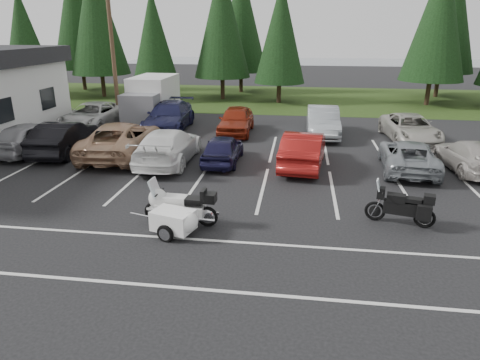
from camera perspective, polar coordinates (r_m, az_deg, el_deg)
name	(u,v)px	position (r m, az deg, el deg)	size (l,w,h in m)	color
ground	(247,198)	(15.82, 0.93, -2.38)	(120.00, 120.00, 0.00)	black
grass_strip	(280,98)	(39.06, 5.35, 10.81)	(80.00, 16.00, 0.01)	#213611
lake_water	(316,68)	(69.85, 10.07, 14.46)	(70.00, 50.00, 0.02)	slate
utility_pole	(113,49)	(29.08, -16.64, 16.42)	(1.60, 0.26, 9.00)	#473321
box_truck	(150,100)	(29.12, -11.96, 10.36)	(2.40, 5.60, 2.90)	silver
stall_markings	(253,180)	(17.68, 1.73, 0.04)	(32.00, 16.00, 0.01)	silver
conifer_1	(23,35)	(42.95, -26.91, 16.91)	(3.96, 3.96, 9.22)	#332316
conifer_2	(96,15)	(41.39, -18.65, 20.09)	(5.10, 5.10, 11.89)	#332316
conifer_3	(153,36)	(38.01, -11.47, 18.26)	(3.87, 3.87, 9.02)	#332316
conifer_4	(222,20)	(38.08, -2.45, 20.51)	(4.80, 4.80, 11.17)	#332316
conifer_5	(281,32)	(36.21, 5.44, 19.06)	(4.14, 4.14, 9.63)	#332316
conifer_6	(439,17)	(38.07, 24.99, 19.10)	(4.93, 4.93, 11.48)	#332316
conifer_back_a	(76,14)	(46.94, -21.00, 19.96)	(5.28, 5.28, 12.30)	#332316
conifer_back_b	(241,18)	(42.47, 0.15, 20.76)	(4.97, 4.97, 11.58)	#332316
conifer_back_c	(449,8)	(43.16, 26.06, 19.86)	(5.50, 5.50, 12.81)	#332316
car_near_0	(31,137)	(23.81, -26.12, 5.16)	(1.88, 4.68, 1.59)	#9C9CA0
car_near_1	(64,138)	(22.98, -22.42, 5.26)	(1.71, 4.90, 1.62)	black
car_near_2	(122,139)	(21.59, -15.50, 5.26)	(2.78, 6.02, 1.67)	#A37D5F
car_near_3	(168,146)	(20.03, -9.53, 4.49)	(2.21, 5.44, 1.58)	white
car_near_4	(223,149)	(19.76, -2.32, 4.16)	(1.57, 3.91, 1.33)	#181638
car_near_5	(303,149)	(19.39, 8.45, 4.08)	(1.70, 4.87, 1.61)	maroon
car_near_6	(408,156)	(20.09, 21.51, 3.05)	(2.21, 4.78, 1.33)	gray
car_near_7	(470,156)	(21.15, 28.28, 2.85)	(1.88, 4.63, 1.34)	#B0A9A1
car_far_0	(92,116)	(28.39, -19.09, 8.10)	(2.58, 5.58, 1.55)	silver
car_far_1	(169,116)	(26.72, -9.43, 8.37)	(2.34, 5.77, 1.67)	#181A3E
car_far_2	(236,120)	(25.50, -0.53, 7.99)	(1.86, 4.62, 1.57)	maroon
car_far_3	(323,122)	(25.35, 10.99, 7.65)	(1.75, 5.01, 1.65)	gray
car_far_4	(410,128)	(25.51, 21.74, 6.43)	(2.37, 5.14, 1.43)	#AEAAA0
touring_motorcycle	(180,202)	(13.60, -8.00, -2.99)	(2.69, 0.83, 1.49)	silver
cargo_trailer	(173,223)	(13.06, -8.87, -5.66)	(1.74, 0.98, 0.81)	white
adventure_motorcycle	(401,203)	(14.40, 20.65, -2.91)	(2.37, 0.82, 1.44)	black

